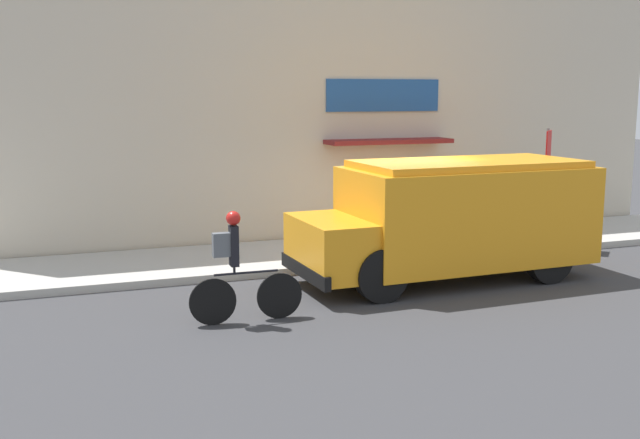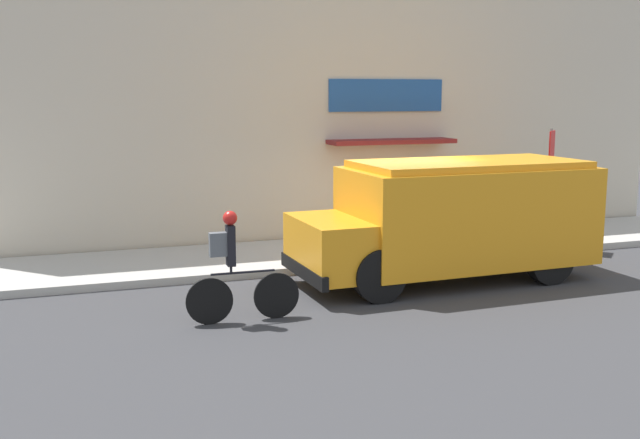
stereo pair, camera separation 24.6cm
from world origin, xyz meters
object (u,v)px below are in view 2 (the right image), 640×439
object	(u,v)px
school_bus	(454,217)
stop_sign_post	(550,167)
trash_bin	(500,218)
cyclist	(235,270)

from	to	relation	value
school_bus	stop_sign_post	size ratio (longest dim) A/B	2.22
trash_bin	cyclist	bearing A→B (deg)	-151.58
school_bus	cyclist	xyz separation A→B (m)	(-4.42, -1.26, -0.37)
stop_sign_post	trash_bin	xyz separation A→B (m)	(-0.66, 0.85, -1.23)
school_bus	trash_bin	distance (m)	3.74
school_bus	stop_sign_post	distance (m)	3.80
stop_sign_post	trash_bin	size ratio (longest dim) A/B	2.69
cyclist	stop_sign_post	size ratio (longest dim) A/B	0.69
cyclist	stop_sign_post	bearing A→B (deg)	22.01
school_bus	cyclist	distance (m)	4.61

